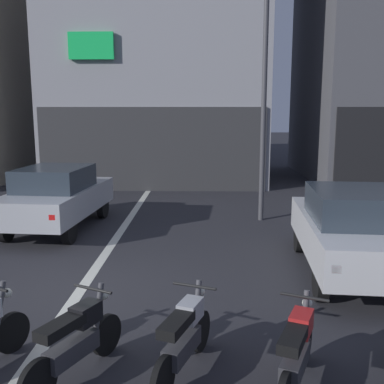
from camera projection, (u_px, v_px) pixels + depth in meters
ground_plane at (78, 295)px, 7.51m from camera, size 120.00×120.00×0.00m
lane_centre_line at (133, 214)px, 13.41m from camera, size 0.20×18.00×0.01m
car_silver_crossing_near at (57, 196)px, 11.57m from camera, size 2.09×4.23×1.64m
car_white_parked_kerbside at (353, 229)px, 8.29m from camera, size 2.09×4.23×1.64m
car_blue_down_street at (189, 161)px, 19.56m from camera, size 2.24×4.28×1.64m
street_lamp at (265, 62)px, 11.94m from camera, size 0.36×0.36×7.17m
motorcycle_black_row_left_mid at (76, 340)px, 5.11m from camera, size 0.80×1.53×0.98m
motorcycle_silver_row_centre at (184, 337)px, 5.18m from camera, size 0.70×1.59×0.98m
motorcycle_red_row_right_mid at (297, 351)px, 4.87m from camera, size 0.75×1.56×0.98m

